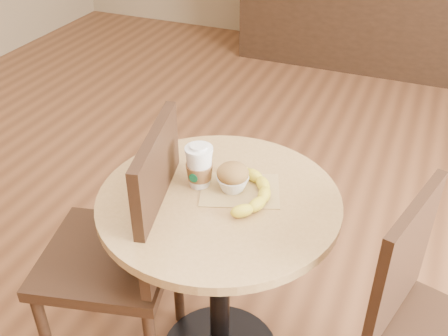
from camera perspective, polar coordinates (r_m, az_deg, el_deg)
name	(u,v)px	position (r m, az deg, el deg)	size (l,w,h in m)	color
cafe_table	(219,247)	(1.71, -0.52, -8.62)	(0.74, 0.74, 0.75)	black
chair_left	(127,247)	(1.76, -10.56, -8.49)	(0.52, 0.52, 0.97)	black
chair_right	(428,329)	(1.67, 21.37, -16.02)	(0.48, 0.48, 0.89)	black
service_counter	(385,0)	(4.49, 17.09, 17.06)	(2.30, 0.65, 1.04)	black
kraft_bag	(240,190)	(1.61, 1.74, -2.41)	(0.24, 0.18, 0.00)	#A88851
coffee_cup	(199,167)	(1.60, -2.70, 0.07)	(0.09, 0.09, 0.14)	silver
muffin	(233,177)	(1.58, 0.95, -1.00)	(0.10, 0.10, 0.09)	silver
banana	(246,191)	(1.57, 2.40, -2.48)	(0.19, 0.26, 0.04)	gold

